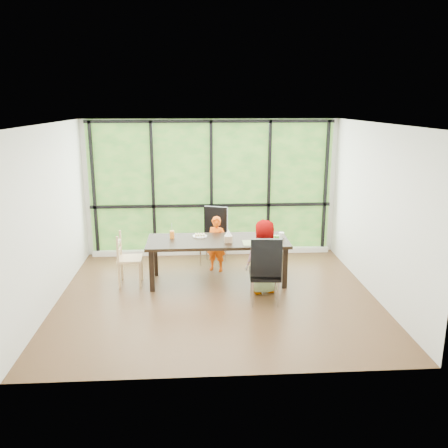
{
  "coord_description": "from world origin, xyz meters",
  "views": [
    {
      "loc": [
        -0.33,
        -6.87,
        3.0
      ],
      "look_at": [
        0.15,
        0.53,
        1.05
      ],
      "focal_mm": 37.18,
      "sensor_mm": 36.0,
      "label": 1
    }
  ],
  "objects_px": {
    "orange_cup": "(172,234)",
    "green_cup": "(276,240)",
    "chair_window_leather": "(213,237)",
    "plate_near": "(258,242)",
    "plate_far": "(200,236)",
    "tissue_box": "(228,239)",
    "child_older": "(263,257)",
    "chair_end_beech": "(130,259)",
    "white_mug": "(281,235)",
    "dining_table": "(218,261)",
    "child_toddler": "(216,244)",
    "chair_interior_leather": "(265,269)"
  },
  "relations": [
    {
      "from": "orange_cup",
      "to": "green_cup",
      "type": "xyz_separation_m",
      "value": [
        1.73,
        -0.43,
        0.0
      ]
    },
    {
      "from": "chair_window_leather",
      "to": "plate_near",
      "type": "distance_m",
      "value": 1.35
    },
    {
      "from": "plate_far",
      "to": "tissue_box",
      "type": "relative_size",
      "value": 1.96
    },
    {
      "from": "child_older",
      "to": "plate_near",
      "type": "distance_m",
      "value": 0.34
    },
    {
      "from": "chair_end_beech",
      "to": "white_mug",
      "type": "bearing_deg",
      "value": -89.36
    },
    {
      "from": "orange_cup",
      "to": "green_cup",
      "type": "bearing_deg",
      "value": -14.01
    },
    {
      "from": "white_mug",
      "to": "tissue_box",
      "type": "relative_size",
      "value": 0.72
    },
    {
      "from": "dining_table",
      "to": "plate_far",
      "type": "distance_m",
      "value": 0.53
    },
    {
      "from": "dining_table",
      "to": "plate_near",
      "type": "xyz_separation_m",
      "value": [
        0.65,
        -0.22,
        0.38
      ]
    },
    {
      "from": "child_toddler",
      "to": "plate_far",
      "type": "height_order",
      "value": "child_toddler"
    },
    {
      "from": "child_older",
      "to": "chair_end_beech",
      "type": "bearing_deg",
      "value": -24.95
    },
    {
      "from": "dining_table",
      "to": "plate_far",
      "type": "bearing_deg",
      "value": 144.52
    },
    {
      "from": "dining_table",
      "to": "green_cup",
      "type": "height_order",
      "value": "green_cup"
    },
    {
      "from": "plate_far",
      "to": "white_mug",
      "type": "distance_m",
      "value": 1.41
    },
    {
      "from": "white_mug",
      "to": "tissue_box",
      "type": "height_order",
      "value": "tissue_box"
    },
    {
      "from": "chair_interior_leather",
      "to": "white_mug",
      "type": "height_order",
      "value": "chair_interior_leather"
    },
    {
      "from": "dining_table",
      "to": "green_cup",
      "type": "xyz_separation_m",
      "value": [
        0.95,
        -0.28,
        0.44
      ]
    },
    {
      "from": "chair_end_beech",
      "to": "plate_near",
      "type": "xyz_separation_m",
      "value": [
        2.14,
        -0.19,
        0.31
      ]
    },
    {
      "from": "chair_window_leather",
      "to": "child_toddler",
      "type": "xyz_separation_m",
      "value": [
        0.05,
        -0.36,
        -0.03
      ]
    },
    {
      "from": "chair_interior_leather",
      "to": "plate_far",
      "type": "bearing_deg",
      "value": -45.23
    },
    {
      "from": "plate_near",
      "to": "orange_cup",
      "type": "bearing_deg",
      "value": 165.52
    },
    {
      "from": "plate_near",
      "to": "plate_far",
      "type": "bearing_deg",
      "value": 155.61
    },
    {
      "from": "plate_near",
      "to": "green_cup",
      "type": "xyz_separation_m",
      "value": [
        0.3,
        -0.06,
        0.06
      ]
    },
    {
      "from": "orange_cup",
      "to": "green_cup",
      "type": "distance_m",
      "value": 1.78
    },
    {
      "from": "plate_far",
      "to": "tissue_box",
      "type": "bearing_deg",
      "value": -37.45
    },
    {
      "from": "chair_end_beech",
      "to": "plate_near",
      "type": "distance_m",
      "value": 2.17
    },
    {
      "from": "chair_window_leather",
      "to": "plate_near",
      "type": "relative_size",
      "value": 4.6
    },
    {
      "from": "chair_end_beech",
      "to": "tissue_box",
      "type": "height_order",
      "value": "chair_end_beech"
    },
    {
      "from": "chair_window_leather",
      "to": "tissue_box",
      "type": "xyz_separation_m",
      "value": [
        0.22,
        -1.06,
        0.26
      ]
    },
    {
      "from": "plate_far",
      "to": "orange_cup",
      "type": "xyz_separation_m",
      "value": [
        -0.48,
        -0.06,
        0.06
      ]
    },
    {
      "from": "chair_window_leather",
      "to": "plate_far",
      "type": "xyz_separation_m",
      "value": [
        -0.25,
        -0.7,
        0.22
      ]
    },
    {
      "from": "plate_far",
      "to": "child_toddler",
      "type": "bearing_deg",
      "value": 48.63
    },
    {
      "from": "green_cup",
      "to": "white_mug",
      "type": "distance_m",
      "value": 0.37
    },
    {
      "from": "orange_cup",
      "to": "white_mug",
      "type": "xyz_separation_m",
      "value": [
        1.88,
        -0.1,
        -0.02
      ]
    },
    {
      "from": "chair_end_beech",
      "to": "child_older",
      "type": "xyz_separation_m",
      "value": [
        2.19,
        -0.49,
        0.16
      ]
    },
    {
      "from": "chair_end_beech",
      "to": "plate_near",
      "type": "relative_size",
      "value": 3.83
    },
    {
      "from": "dining_table",
      "to": "plate_near",
      "type": "height_order",
      "value": "plate_near"
    },
    {
      "from": "chair_end_beech",
      "to": "white_mug",
      "type": "xyz_separation_m",
      "value": [
        2.58,
        0.08,
        0.35
      ]
    },
    {
      "from": "dining_table",
      "to": "chair_end_beech",
      "type": "height_order",
      "value": "chair_end_beech"
    },
    {
      "from": "green_cup",
      "to": "plate_far",
      "type": "bearing_deg",
      "value": 158.45
    },
    {
      "from": "child_toddler",
      "to": "tissue_box",
      "type": "relative_size",
      "value": 7.94
    },
    {
      "from": "orange_cup",
      "to": "chair_end_beech",
      "type": "bearing_deg",
      "value": -165.98
    },
    {
      "from": "child_toddler",
      "to": "tissue_box",
      "type": "bearing_deg",
      "value": -52.25
    },
    {
      "from": "plate_near",
      "to": "dining_table",
      "type": "bearing_deg",
      "value": 161.48
    },
    {
      "from": "child_toddler",
      "to": "orange_cup",
      "type": "distance_m",
      "value": 0.93
    },
    {
      "from": "dining_table",
      "to": "chair_interior_leather",
      "type": "xyz_separation_m",
      "value": [
        0.67,
        -0.91,
        0.17
      ]
    },
    {
      "from": "tissue_box",
      "to": "dining_table",
      "type": "bearing_deg",
      "value": 139.31
    },
    {
      "from": "plate_far",
      "to": "white_mug",
      "type": "xyz_separation_m",
      "value": [
        1.4,
        -0.16,
        0.04
      ]
    },
    {
      "from": "chair_window_leather",
      "to": "orange_cup",
      "type": "xyz_separation_m",
      "value": [
        -0.73,
        -0.77,
        0.27
      ]
    },
    {
      "from": "chair_end_beech",
      "to": "child_older",
      "type": "height_order",
      "value": "child_older"
    }
  ]
}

